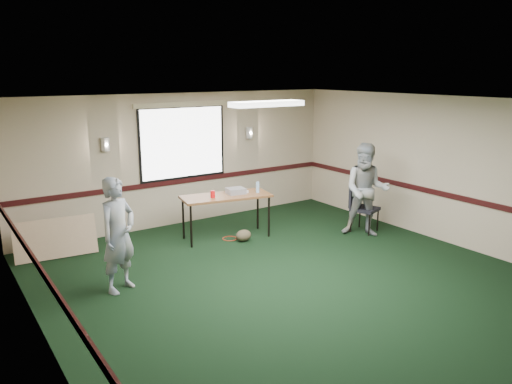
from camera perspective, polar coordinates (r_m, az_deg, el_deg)
ground at (r=7.55m, az=5.63°, el=-10.84°), size 8.00×8.00×0.00m
room_shell at (r=8.75m, az=-3.03°, el=3.48°), size 8.00×8.02×8.00m
folding_table at (r=9.45m, az=-3.45°, el=-0.73°), size 1.78×0.97×0.84m
projector at (r=9.53m, az=-2.33°, el=0.13°), size 0.36×0.31×0.11m
game_console at (r=9.61m, az=-1.52°, el=0.05°), size 0.19×0.15×0.05m
red_cup at (r=9.27m, az=-4.97°, el=-0.24°), size 0.09×0.09×0.13m
water_bottle at (r=9.60m, az=0.19°, el=0.55°), size 0.06×0.06×0.21m
duffel_bag at (r=9.43m, az=-1.44°, el=-4.99°), size 0.32×0.24×0.22m
cable_coil at (r=9.59m, az=-3.02°, el=-5.33°), size 0.31×0.31×0.01m
folded_table at (r=9.21m, az=-21.91°, el=-4.94°), size 1.35×0.33×0.69m
conference_chair at (r=10.12m, az=11.88°, el=-1.32°), size 0.59×0.61×0.95m
person_left at (r=7.42m, az=-15.46°, el=-4.74°), size 0.73×0.64×1.69m
person_right at (r=9.79m, az=12.50°, el=0.22°), size 1.10×1.11×1.80m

